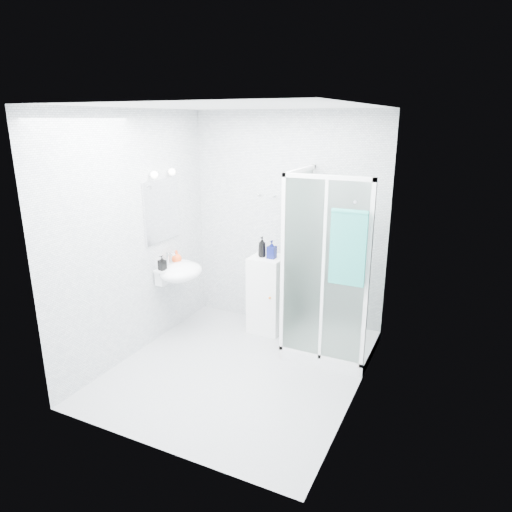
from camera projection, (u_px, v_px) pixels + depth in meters
The scene contains 12 objects.
room at pixel (235, 250), 4.33m from camera, with size 2.40×2.60×2.60m.
shower_enclosure at pixel (324, 315), 4.96m from camera, with size 0.90×0.95×2.00m.
wall_basin at pixel (179, 272), 5.28m from camera, with size 0.46×0.56×0.35m.
mirror at pixel (162, 211), 5.16m from camera, with size 0.02×0.60×0.70m, color white.
vanity_lights at pixel (163, 173), 5.01m from camera, with size 0.10×0.40×0.08m.
wall_hooks at pixel (266, 195), 5.43m from camera, with size 0.23×0.06×0.03m.
storage_cabinet at pixel (267, 294), 5.49m from camera, with size 0.39×0.42×0.94m.
hand_towel at pixel (348, 246), 4.22m from camera, with size 0.34×0.05×0.72m.
shampoo_bottle_a at pixel (262, 247), 5.32m from camera, with size 0.09×0.09×0.24m, color black.
shampoo_bottle_b at pixel (272, 249), 5.27m from camera, with size 0.10×0.10×0.21m, color #0E1556.
soap_dispenser_orange at pixel (177, 257), 5.37m from camera, with size 0.12×0.12×0.15m, color #F0501C.
soap_dispenser_black at pixel (162, 263), 5.11m from camera, with size 0.08×0.08×0.17m, color black.
Camera 1 is at (1.98, -3.67, 2.50)m, focal length 32.00 mm.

